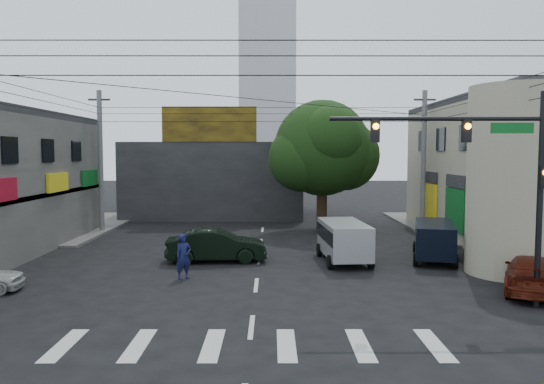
{
  "coord_description": "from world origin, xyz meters",
  "views": [
    {
      "loc": [
        0.59,
        -18.46,
        5.2
      ],
      "look_at": [
        0.62,
        4.0,
        3.52
      ],
      "focal_mm": 35.0,
      "sensor_mm": 36.0,
      "label": 1
    }
  ],
  "objects_px": {
    "utility_pole_far_left": "(101,162)",
    "dark_sedan": "(216,245)",
    "navy_van": "(434,242)",
    "traffic_officer": "(184,257)",
    "street_tree": "(322,148)",
    "silver_minivan": "(344,242)",
    "traffic_gantry": "(491,164)",
    "maroon_sedan": "(533,274)",
    "utility_pole_far_right": "(423,162)"
  },
  "relations": [
    {
      "from": "utility_pole_far_left",
      "to": "dark_sedan",
      "type": "distance_m",
      "value": 13.27
    },
    {
      "from": "dark_sedan",
      "to": "navy_van",
      "type": "bearing_deg",
      "value": -93.38
    },
    {
      "from": "dark_sedan",
      "to": "traffic_officer",
      "type": "relative_size",
      "value": 2.6
    },
    {
      "from": "street_tree",
      "to": "dark_sedan",
      "type": "relative_size",
      "value": 1.79
    },
    {
      "from": "navy_van",
      "to": "traffic_officer",
      "type": "xyz_separation_m",
      "value": [
        -11.47,
        -3.82,
        0.02
      ]
    },
    {
      "from": "silver_minivan",
      "to": "traffic_gantry",
      "type": "bearing_deg",
      "value": -156.85
    },
    {
      "from": "street_tree",
      "to": "utility_pole_far_left",
      "type": "distance_m",
      "value": 14.56
    },
    {
      "from": "utility_pole_far_left",
      "to": "maroon_sedan",
      "type": "bearing_deg",
      "value": -35.89
    },
    {
      "from": "traffic_gantry",
      "to": "utility_pole_far_left",
      "type": "height_order",
      "value": "utility_pole_far_left"
    },
    {
      "from": "street_tree",
      "to": "navy_van",
      "type": "xyz_separation_m",
      "value": [
        4.46,
        -10.18,
        -4.56
      ]
    },
    {
      "from": "silver_minivan",
      "to": "dark_sedan",
      "type": "bearing_deg",
      "value": 84.64
    },
    {
      "from": "utility_pole_far_left",
      "to": "street_tree",
      "type": "bearing_deg",
      "value": 3.95
    },
    {
      "from": "dark_sedan",
      "to": "navy_van",
      "type": "distance_m",
      "value": 10.49
    },
    {
      "from": "traffic_gantry",
      "to": "utility_pole_far_right",
      "type": "distance_m",
      "value": 17.21
    },
    {
      "from": "utility_pole_far_left",
      "to": "maroon_sedan",
      "type": "height_order",
      "value": "utility_pole_far_left"
    },
    {
      "from": "traffic_gantry",
      "to": "silver_minivan",
      "type": "bearing_deg",
      "value": 117.14
    },
    {
      "from": "traffic_gantry",
      "to": "traffic_officer",
      "type": "relative_size",
      "value": 3.85
    },
    {
      "from": "silver_minivan",
      "to": "utility_pole_far_right",
      "type": "bearing_deg",
      "value": -37.92
    },
    {
      "from": "street_tree",
      "to": "traffic_gantry",
      "type": "xyz_separation_m",
      "value": [
        3.82,
        -18.0,
        -0.64
      ]
    },
    {
      "from": "traffic_gantry",
      "to": "maroon_sedan",
      "type": "relative_size",
      "value": 1.4
    },
    {
      "from": "dark_sedan",
      "to": "silver_minivan",
      "type": "bearing_deg",
      "value": -96.28
    },
    {
      "from": "utility_pole_far_left",
      "to": "navy_van",
      "type": "height_order",
      "value": "utility_pole_far_left"
    },
    {
      "from": "traffic_gantry",
      "to": "navy_van",
      "type": "xyz_separation_m",
      "value": [
        0.63,
        7.82,
        -3.92
      ]
    },
    {
      "from": "navy_van",
      "to": "traffic_officer",
      "type": "distance_m",
      "value": 12.09
    },
    {
      "from": "maroon_sedan",
      "to": "navy_van",
      "type": "relative_size",
      "value": 1.06
    },
    {
      "from": "maroon_sedan",
      "to": "utility_pole_far_left",
      "type": "bearing_deg",
      "value": -11.01
    },
    {
      "from": "street_tree",
      "to": "silver_minivan",
      "type": "distance_m",
      "value": 11.53
    },
    {
      "from": "navy_van",
      "to": "utility_pole_far_left",
      "type": "bearing_deg",
      "value": 78.97
    },
    {
      "from": "traffic_gantry",
      "to": "utility_pole_far_right",
      "type": "xyz_separation_m",
      "value": [
        2.68,
        17.0,
        -0.23
      ]
    },
    {
      "from": "utility_pole_far_right",
      "to": "traffic_officer",
      "type": "distance_m",
      "value": 19.1
    },
    {
      "from": "maroon_sedan",
      "to": "traffic_gantry",
      "type": "bearing_deg",
      "value": 62.72
    },
    {
      "from": "street_tree",
      "to": "traffic_officer",
      "type": "xyz_separation_m",
      "value": [
        -7.01,
        -14.0,
        -4.54
      ]
    },
    {
      "from": "utility_pole_far_right",
      "to": "dark_sedan",
      "type": "height_order",
      "value": "utility_pole_far_right"
    },
    {
      "from": "street_tree",
      "to": "utility_pole_far_left",
      "type": "relative_size",
      "value": 0.95
    },
    {
      "from": "traffic_gantry",
      "to": "utility_pole_far_left",
      "type": "relative_size",
      "value": 0.78
    },
    {
      "from": "utility_pole_far_left",
      "to": "utility_pole_far_right",
      "type": "relative_size",
      "value": 1.0
    },
    {
      "from": "navy_van",
      "to": "dark_sedan",
      "type": "bearing_deg",
      "value": 106.35
    },
    {
      "from": "utility_pole_far_left",
      "to": "silver_minivan",
      "type": "height_order",
      "value": "utility_pole_far_left"
    },
    {
      "from": "utility_pole_far_right",
      "to": "silver_minivan",
      "type": "relative_size",
      "value": 2.03
    },
    {
      "from": "utility_pole_far_right",
      "to": "traffic_officer",
      "type": "bearing_deg",
      "value": -136.1
    },
    {
      "from": "utility_pole_far_left",
      "to": "utility_pole_far_right",
      "type": "height_order",
      "value": "same"
    },
    {
      "from": "dark_sedan",
      "to": "street_tree",
      "type": "bearing_deg",
      "value": -34.85
    },
    {
      "from": "dark_sedan",
      "to": "silver_minivan",
      "type": "height_order",
      "value": "silver_minivan"
    },
    {
      "from": "dark_sedan",
      "to": "utility_pole_far_right",
      "type": "bearing_deg",
      "value": -57.84
    },
    {
      "from": "utility_pole_far_left",
      "to": "navy_van",
      "type": "xyz_separation_m",
      "value": [
        18.96,
        -9.18,
        -3.69
      ]
    },
    {
      "from": "street_tree",
      "to": "navy_van",
      "type": "bearing_deg",
      "value": -66.35
    },
    {
      "from": "utility_pole_far_right",
      "to": "maroon_sedan",
      "type": "height_order",
      "value": "utility_pole_far_right"
    },
    {
      "from": "maroon_sedan",
      "to": "traffic_officer",
      "type": "distance_m",
      "value": 13.49
    },
    {
      "from": "utility_pole_far_right",
      "to": "traffic_officer",
      "type": "height_order",
      "value": "utility_pole_far_right"
    },
    {
      "from": "traffic_officer",
      "to": "utility_pole_far_left",
      "type": "bearing_deg",
      "value": 84.1
    }
  ]
}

